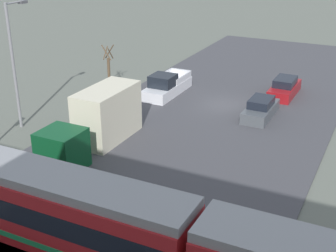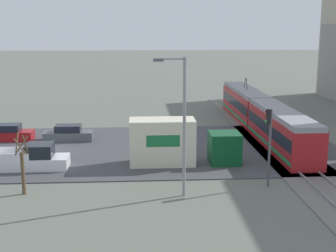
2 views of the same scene
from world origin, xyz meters
TOP-DOWN VIEW (x-y plane):
  - ground_plane at (0.00, 0.00)m, footprint 320.00×320.00m
  - road_surface at (0.00, 0.00)m, footprint 16.99×49.42m
  - rail_bed at (0.00, 19.55)m, footprint 52.38×4.40m
  - light_rail_tram at (-5.90, 19.55)m, footprint 27.10×2.61m
  - box_truck at (4.70, 10.42)m, footprint 2.36×8.31m
  - pickup_truck at (5.24, -0.38)m, footprint 2.05×5.68m
  - sedan_car_0 at (-3.22, 1.12)m, footprint 1.75×4.38m
  - sedan_car_1 at (-3.64, -4.49)m, footprint 1.81×4.70m
  - traffic_light_pole at (9.89, 15.90)m, footprint 0.28×0.47m
  - street_tree at (10.42, 0.32)m, footprint 0.93×0.78m
  - street_lamp_near_crossing at (11.33, 10.08)m, footprint 0.36×1.95m

SIDE VIEW (x-z plane):
  - ground_plane at x=0.00m, z-range 0.00..0.00m
  - road_surface at x=0.00m, z-range 0.00..0.08m
  - rail_bed at x=0.00m, z-range -0.06..0.16m
  - sedan_car_0 at x=-3.22m, z-range -0.05..1.38m
  - sedan_car_1 at x=-3.64m, z-range -0.05..1.42m
  - pickup_truck at x=5.24m, z-range -0.15..1.68m
  - box_truck at x=4.70m, z-range -0.05..3.39m
  - light_rail_tram at x=-5.90m, z-range -0.53..3.91m
  - street_tree at x=10.42m, z-range -0.18..3.70m
  - traffic_light_pole at x=9.89m, z-range 0.77..5.90m
  - street_lamp_near_crossing at x=11.33m, z-range 0.63..9.19m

